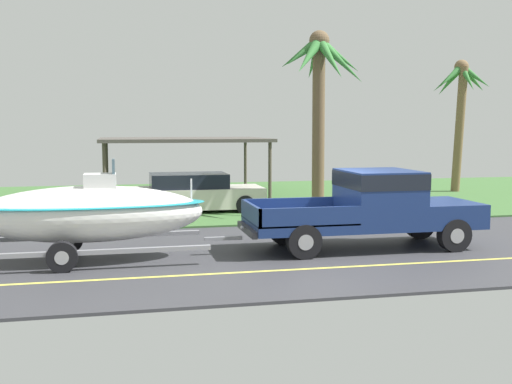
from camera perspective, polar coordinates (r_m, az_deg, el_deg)
ground at (r=23.14m, az=-0.50°, el=-1.41°), size 36.00×22.00×0.11m
pickup_truck_towing at (r=15.57m, az=11.18°, el=-1.19°), size 6.00×2.05×1.94m
boat_on_trailer at (r=14.27m, az=-15.29°, el=-1.92°), size 6.35×2.30×2.29m
parked_sedan_near at (r=21.69m, az=-5.80°, el=-0.13°), size 4.72×1.95×1.38m
carport_awning at (r=27.15m, az=-6.80°, el=4.76°), size 7.12×5.51×2.51m
palm_tree_near_left at (r=20.95m, az=5.92°, el=10.39°), size 2.74×3.06×6.20m
palm_tree_mid at (r=29.51m, az=18.43°, el=8.59°), size 2.65×2.92×5.99m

